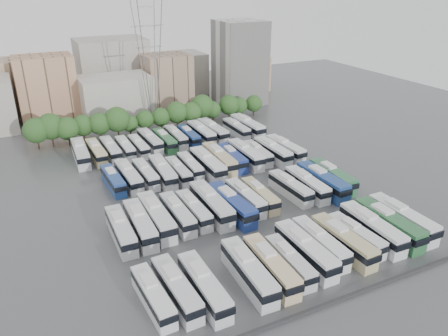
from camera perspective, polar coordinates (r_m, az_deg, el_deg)
name	(u,v)px	position (r m, az deg, el deg)	size (l,w,h in m)	color
ground	(224,196)	(83.89, 0.00, -3.72)	(220.00, 220.00, 0.00)	#424447
parapet	(336,301)	(60.87, 14.36, -16.52)	(56.00, 0.50, 0.50)	#2D2D30
tree_line	(145,117)	(118.05, -10.26, 6.60)	(65.89, 7.99, 8.31)	black
city_buildings	(102,83)	(144.23, -15.66, 10.68)	(102.00, 35.00, 20.00)	#9E998E
apartment_tower	(240,63)	(143.74, 2.09, 13.58)	(14.00, 14.00, 26.00)	silver
electricity_pylon	(150,56)	(123.41, -9.70, 14.20)	(9.00, 6.91, 33.83)	slate
bus_r0_s0	(153,296)	(58.40, -9.25, -16.15)	(2.94, 11.09, 3.45)	silver
bus_r0_s1	(176,288)	(58.86, -6.23, -15.37)	(3.15, 12.11, 3.77)	silver
bus_r0_s2	(204,286)	(58.86, -2.62, -15.15)	(2.79, 12.44, 3.90)	silver
bus_r0_s4	(249,271)	(61.15, 3.23, -13.33)	(3.37, 13.12, 4.08)	silver
bus_r0_s5	(271,266)	(62.47, 6.11, -12.60)	(3.24, 12.67, 3.94)	beige
bus_r0_s6	(290,261)	(64.11, 8.59, -11.97)	(2.77, 10.96, 3.41)	silver
bus_r0_s7	(305,250)	(66.21, 10.58, -10.49)	(2.86, 12.96, 4.06)	silver
bus_r0_s8	(320,243)	(68.50, 12.42, -9.52)	(2.86, 12.09, 3.78)	silver
bus_r0_s9	(343,241)	(69.59, 15.28, -9.17)	(3.07, 12.73, 3.97)	#BEB383
bus_r0_s10	(356,235)	(72.00, 16.85, -8.40)	(2.91, 11.13, 3.46)	silver
bus_r0_s11	(372,228)	(73.97, 18.76, -7.45)	(3.23, 13.22, 4.13)	silver
bus_r0_s12	(388,224)	(75.95, 20.67, -6.83)	(3.11, 13.55, 4.24)	#2A6338
bus_r0_s13	(402,219)	(78.36, 22.24, -6.13)	(2.92, 13.37, 4.19)	silver
bus_r1_s0	(121,230)	(71.81, -13.31, -7.89)	(2.86, 12.23, 3.82)	silver
bus_r1_s1	(140,224)	(72.59, -10.89, -7.19)	(3.08, 12.81, 4.00)	silver
bus_r1_s2	(156,216)	(74.05, -8.85, -6.28)	(2.91, 13.34, 4.18)	silver
bus_r1_s3	(178,214)	(74.87, -6.08, -5.95)	(2.64, 11.85, 3.71)	silver
bus_r1_s4	(194,210)	(75.95, -3.97, -5.47)	(2.66, 11.30, 3.53)	silver
bus_r1_s5	(211,204)	(76.87, -1.66, -4.72)	(3.04, 13.67, 4.28)	silver
bus_r1_s6	(231,204)	(76.84, 0.99, -4.77)	(3.59, 13.44, 4.18)	navy
bus_r1_s7	(245,197)	(79.72, 2.80, -3.87)	(2.75, 11.71, 3.66)	silver
bus_r1_s8	(260,195)	(80.93, 4.71, -3.54)	(2.70, 11.18, 3.49)	#C0B384
bus_r1_s10	(290,188)	(84.19, 8.66, -2.54)	(2.95, 11.71, 3.65)	silver
bus_r1_s11	(307,184)	(85.79, 10.78, -2.10)	(3.01, 12.35, 3.85)	white
bus_r1_s12	(322,181)	(87.15, 12.71, -1.69)	(3.01, 13.69, 4.29)	navy
bus_r1_s13	(332,176)	(90.03, 13.93, -1.05)	(3.26, 12.88, 4.01)	#2D6941
bus_r2_s1	(113,180)	(89.13, -14.28, -1.54)	(2.85, 11.19, 3.48)	navy
bus_r2_s2	(129,176)	(89.68, -12.35, -1.05)	(3.01, 12.34, 3.85)	silver
bus_r2_s3	(146,174)	(90.37, -10.20, -0.77)	(2.70, 11.35, 3.55)	silver
bus_r2_s4	(163,172)	(90.27, -8.00, -0.49)	(3.33, 12.81, 3.99)	silver
bus_r2_s5	(178,171)	(90.82, -5.98, -0.41)	(2.41, 10.92, 3.42)	silver
bus_r2_s6	(190,166)	(93.14, -4.42, 0.28)	(2.67, 10.86, 3.39)	silver
bus_r2_s7	(208,164)	(92.71, -2.14, 0.52)	(3.08, 13.62, 4.27)	silver
bus_r2_s8	(219,159)	(95.31, -0.63, 1.21)	(3.43, 13.64, 4.25)	#CAB88B
bus_r2_s9	(232,158)	(96.65, 1.09, 1.36)	(3.10, 11.88, 3.69)	navy
bus_r2_s10	(245,154)	(98.10, 2.82, 1.81)	(2.89, 13.05, 4.09)	silver
bus_r2_s11	(258,153)	(99.78, 4.45, 1.96)	(2.92, 11.05, 3.43)	silver
bus_r2_s12	(273,151)	(100.48, 6.39, 2.21)	(2.92, 12.76, 4.00)	silver
bus_r2_s13	(285,149)	(102.36, 7.99, 2.53)	(3.38, 12.76, 3.96)	silver
bus_r3_s0	(81,153)	(103.92, -18.23, 1.89)	(3.38, 13.20, 4.11)	silver
bus_r3_s1	(96,152)	(103.91, -16.32, 2.03)	(2.98, 11.98, 3.73)	beige
bus_r3_s2	(111,149)	(104.72, -14.59, 2.39)	(2.76, 11.74, 3.67)	silver
bus_r3_s3	(125,148)	(105.23, -12.76, 2.61)	(2.42, 10.85, 3.40)	silver
bus_r3_s4	(139,146)	(105.58, -11.07, 2.83)	(2.55, 10.83, 3.38)	silver
bus_r3_s5	(150,141)	(107.96, -9.62, 3.53)	(3.16, 12.19, 3.79)	silver
bus_r3_s6	(165,140)	(107.88, -7.77, 3.61)	(2.73, 11.76, 3.68)	#2E6B3C
bus_r3_s7	(176,137)	(110.07, -6.30, 4.09)	(2.64, 11.56, 3.62)	silver
bus_r3_s8	(189,136)	(110.50, -4.62, 4.20)	(2.58, 11.18, 3.50)	navy
bus_r3_s9	(201,133)	(111.63, -2.98, 4.60)	(2.90, 12.87, 4.03)	silver
bus_r3_s10	(213,131)	(113.01, -1.49, 4.90)	(3.44, 13.25, 4.12)	silver
bus_r3_s12	(236,129)	(115.18, 1.64, 5.15)	(2.62, 11.64, 3.65)	silver
bus_r3_s13	(248,126)	(116.40, 3.09, 5.49)	(3.44, 13.73, 4.28)	silver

